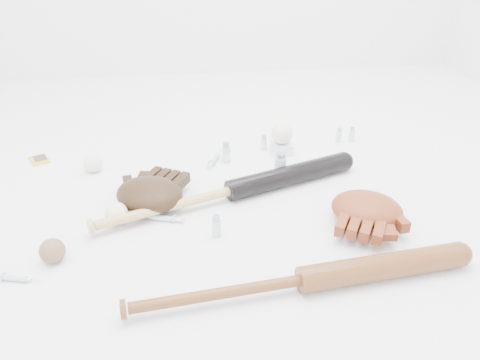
{
  "coord_description": "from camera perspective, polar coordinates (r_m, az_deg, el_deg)",
  "views": [
    {
      "loc": [
        -0.15,
        -1.24,
        0.8
      ],
      "look_at": [
        0.02,
        0.08,
        0.06
      ],
      "focal_mm": 35.0,
      "sensor_mm": 36.0,
      "label": 1
    }
  ],
  "objects": [
    {
      "name": "bat_dark",
      "position": [
        1.51,
        -1.04,
        -1.28
      ],
      "size": [
        0.93,
        0.39,
        0.07
      ],
      "primitive_type": null,
      "rotation": [
        0.0,
        0.0,
        0.34
      ],
      "color": "black",
      "rests_on": "ground"
    },
    {
      "name": "bat_wood",
      "position": [
        1.17,
        7.68,
        -11.97
      ],
      "size": [
        0.92,
        0.16,
        0.07
      ],
      "primitive_type": null,
      "rotation": [
        0.0,
        0.0,
        0.1
      ],
      "color": "brown",
      "rests_on": "ground"
    },
    {
      "name": "glove_dark",
      "position": [
        1.49,
        -10.98,
        -1.71
      ],
      "size": [
        0.35,
        0.35,
        0.09
      ],
      "primitive_type": null,
      "rotation": [
        0.0,
        0.0,
        -0.51
      ],
      "color": "black",
      "rests_on": "ground"
    },
    {
      "name": "glove_tan",
      "position": [
        1.45,
        15.22,
        -3.44
      ],
      "size": [
        0.35,
        0.35,
        0.09
      ],
      "primitive_type": null,
      "rotation": [
        0.0,
        0.0,
        2.61
      ],
      "color": "maroon",
      "rests_on": "ground"
    },
    {
      "name": "trading_card",
      "position": [
        1.93,
        -23.28,
        2.27
      ],
      "size": [
        0.1,
        0.11,
        0.0
      ],
      "primitive_type": "cube",
      "rotation": [
        0.0,
        0.0,
        0.45
      ],
      "color": "gold",
      "rests_on": "ground"
    },
    {
      "name": "pedestal",
      "position": [
        1.83,
        5.06,
        3.9
      ],
      "size": [
        0.08,
        0.08,
        0.04
      ],
      "primitive_type": "cube",
      "rotation": [
        0.0,
        0.0,
        -0.01
      ],
      "color": "white",
      "rests_on": "ground"
    },
    {
      "name": "baseball_on_pedestal",
      "position": [
        1.81,
        5.14,
        5.66
      ],
      "size": [
        0.08,
        0.08,
        0.08
      ],
      "primitive_type": "sphere",
      "color": "white",
      "rests_on": "pedestal"
    },
    {
      "name": "baseball_upper",
      "position": [
        1.76,
        -17.48,
        1.96
      ],
      "size": [
        0.07,
        0.07,
        0.07
      ],
      "primitive_type": "sphere",
      "color": "white",
      "rests_on": "ground"
    },
    {
      "name": "baseball_mid",
      "position": [
        1.44,
        -14.85,
        -3.96
      ],
      "size": [
        0.07,
        0.07,
        0.07
      ],
      "primitive_type": "sphere",
      "color": "white",
      "rests_on": "ground"
    },
    {
      "name": "baseball_aged",
      "position": [
        1.35,
        -21.91,
        -8.01
      ],
      "size": [
        0.07,
        0.07,
        0.07
      ],
      "primitive_type": "sphere",
      "color": "brown",
      "rests_on": "ground"
    },
    {
      "name": "syringe_0",
      "position": [
        1.33,
        -25.75,
        -10.74
      ],
      "size": [
        0.14,
        0.06,
        0.02
      ],
      "primitive_type": null,
      "rotation": [
        0.0,
        0.0,
        -0.26
      ],
      "color": "#ADBCC6",
      "rests_on": "ground"
    },
    {
      "name": "syringe_1",
      "position": [
        1.44,
        -9.36,
        -4.62
      ],
      "size": [
        0.16,
        0.07,
        0.02
      ],
      "primitive_type": null,
      "rotation": [
        0.0,
        0.0,
        2.83
      ],
      "color": "#ADBCC6",
      "rests_on": "ground"
    },
    {
      "name": "syringe_2",
      "position": [
        1.77,
        -3.09,
        2.57
      ],
      "size": [
        0.09,
        0.16,
        0.02
      ],
      "primitive_type": null,
      "rotation": [
        0.0,
        0.0,
        1.17
      ],
      "color": "#ADBCC6",
      "rests_on": "ground"
    },
    {
      "name": "syringe_3",
      "position": [
        1.49,
        14.56,
        -3.93
      ],
      "size": [
        0.12,
        0.13,
        0.02
      ],
      "primitive_type": null,
      "rotation": [
        0.0,
        0.0,
        -0.86
      ],
      "color": "#ADBCC6",
      "rests_on": "ground"
    },
    {
      "name": "vial_0",
      "position": [
        1.98,
        13.49,
        5.44
      ],
      "size": [
        0.02,
        0.02,
        0.06
      ],
      "primitive_type": "cylinder",
      "color": "silver",
      "rests_on": "ground"
    },
    {
      "name": "vial_1",
      "position": [
        1.85,
        2.91,
        4.6
      ],
      "size": [
        0.02,
        0.02,
        0.06
      ],
      "primitive_type": "cylinder",
      "color": "silver",
      "rests_on": "ground"
    },
    {
      "name": "vial_2",
      "position": [
        1.75,
        -1.71,
        3.38
      ],
      "size": [
        0.03,
        0.03,
        0.08
      ],
      "primitive_type": "cylinder",
      "color": "silver",
      "rests_on": "ground"
    },
    {
      "name": "vial_3",
      "position": [
        1.63,
        4.92,
        1.65
      ],
      "size": [
        0.04,
        0.04,
        0.1
      ],
      "primitive_type": "cylinder",
      "color": "silver",
      "rests_on": "ground"
    },
    {
      "name": "vial_4",
      "position": [
        1.34,
        -2.89,
        -5.63
      ],
      "size": [
        0.03,
        0.03,
        0.07
      ],
      "primitive_type": "cylinder",
      "color": "silver",
      "rests_on": "ground"
    },
    {
      "name": "vial_5",
      "position": [
        1.96,
        11.96,
        5.38
      ],
      "size": [
        0.02,
        0.02,
        0.06
      ],
      "primitive_type": "cylinder",
      "color": "silver",
      "rests_on": "ground"
    }
  ]
}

